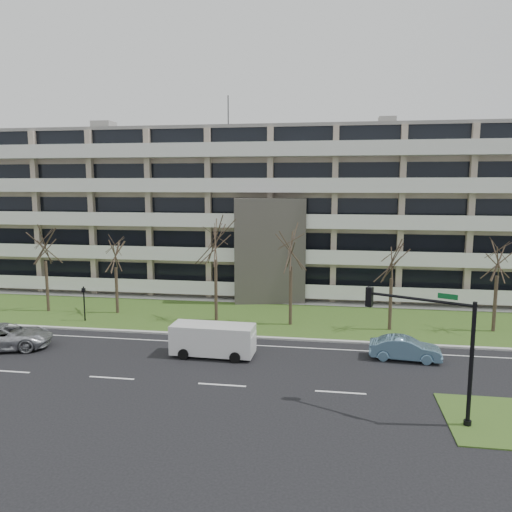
% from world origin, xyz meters
% --- Properties ---
extents(ground, '(160.00, 160.00, 0.00)m').
position_xyz_m(ground, '(0.00, 0.00, 0.00)').
color(ground, black).
rests_on(ground, ground).
extents(grass_verge, '(90.00, 10.00, 0.06)m').
position_xyz_m(grass_verge, '(0.00, 13.00, 0.03)').
color(grass_verge, '#34511B').
rests_on(grass_verge, ground).
extents(curb, '(90.00, 0.35, 0.12)m').
position_xyz_m(curb, '(0.00, 8.00, 0.06)').
color(curb, '#B2B2AD').
rests_on(curb, ground).
extents(sidewalk, '(90.00, 2.00, 0.08)m').
position_xyz_m(sidewalk, '(0.00, 18.50, 0.04)').
color(sidewalk, '#B2B2AD').
rests_on(sidewalk, ground).
extents(lane_edge_line, '(90.00, 0.12, 0.01)m').
position_xyz_m(lane_edge_line, '(0.00, 6.50, 0.01)').
color(lane_edge_line, white).
rests_on(lane_edge_line, ground).
extents(apartment_building, '(60.50, 15.10, 18.75)m').
position_xyz_m(apartment_building, '(-0.01, 25.32, 7.61)').
color(apartment_building, tan).
rests_on(apartment_building, ground).
extents(silver_pickup, '(6.16, 4.21, 1.57)m').
position_xyz_m(silver_pickup, '(-14.68, 3.44, 0.78)').
color(silver_pickup, '#AAADB2').
rests_on(silver_pickup, ground).
extents(blue_sedan, '(4.20, 1.78, 1.35)m').
position_xyz_m(blue_sedan, '(9.76, 5.31, 0.67)').
color(blue_sedan, '#709FC2').
rests_on(blue_sedan, ground).
extents(white_van, '(4.99, 2.15, 1.91)m').
position_xyz_m(white_van, '(-1.43, 4.20, 1.15)').
color(white_van, silver).
rests_on(white_van, ground).
extents(traffic_signal, '(4.46, 2.23, 5.62)m').
position_xyz_m(traffic_signal, '(9.85, -2.00, 3.64)').
color(traffic_signal, black).
rests_on(traffic_signal, ground).
extents(pedestrian_signal, '(0.27, 0.23, 2.66)m').
position_xyz_m(pedestrian_signal, '(-12.80, 10.07, 1.69)').
color(pedestrian_signal, black).
rests_on(pedestrian_signal, ground).
extents(tree_1, '(3.68, 3.68, 7.36)m').
position_xyz_m(tree_1, '(-17.13, 12.33, 5.72)').
color(tree_1, '#382B21').
rests_on(tree_1, ground).
extents(tree_2, '(3.29, 3.29, 6.59)m').
position_xyz_m(tree_2, '(-11.37, 12.64, 5.11)').
color(tree_2, '#382B21').
rests_on(tree_2, ground).
extents(tree_3, '(4.16, 4.16, 8.31)m').
position_xyz_m(tree_3, '(-3.11, 11.74, 6.47)').
color(tree_3, '#382B21').
rests_on(tree_3, ground).
extents(tree_4, '(3.89, 3.89, 7.77)m').
position_xyz_m(tree_4, '(2.50, 11.45, 6.04)').
color(tree_4, '#382B21').
rests_on(tree_4, ground).
extents(tree_5, '(3.31, 3.31, 6.62)m').
position_xyz_m(tree_5, '(9.51, 11.24, 5.14)').
color(tree_5, '#382B21').
rests_on(tree_5, ground).
extents(tree_6, '(3.54, 3.54, 7.07)m').
position_xyz_m(tree_6, '(16.61, 11.99, 5.50)').
color(tree_6, '#382B21').
rests_on(tree_6, ground).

